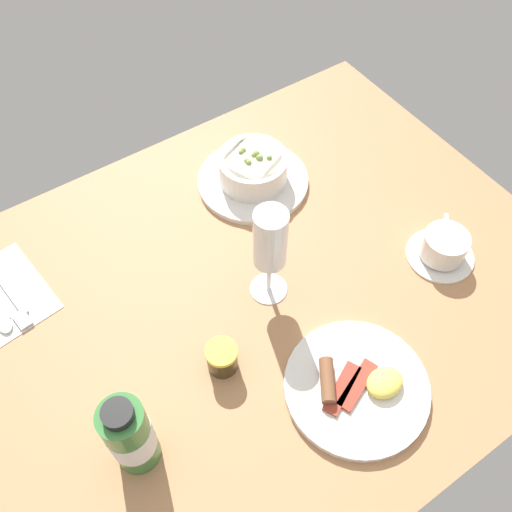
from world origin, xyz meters
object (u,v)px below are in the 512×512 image
Objects in this scene: cutlery_setting at (3,297)px; coffee_cup at (443,247)px; jam_jar at (222,358)px; wine_glass at (270,243)px; breakfast_plate at (357,386)px; porridge_bowl at (253,171)px; sauce_bottle_green at (130,435)px.

coffee_cup reaches higher than cutlery_setting.
jam_jar is at bearing -4.82° from coffee_cup.
cutlery_setting is 0.97× the size of wine_glass.
wine_glass is 25.88cm from breakfast_plate.
coffee_cup is at bearing 152.71° from cutlery_setting.
coffee_cup is at bearing 118.27° from porridge_bowl.
breakfast_plate is at bearing 130.58° from cutlery_setting.
breakfast_plate is at bearing 135.49° from jam_jar.
porridge_bowl is 55.74cm from sauce_bottle_green.
cutlery_setting is 3.67× the size of jam_jar.
cutlery_setting is 61.53cm from breakfast_plate.
coffee_cup reaches higher than breakfast_plate.
breakfast_plate is (-40.02, 46.73, 0.70)cm from cutlery_setting.
coffee_cup is at bearing 159.01° from wine_glass.
breakfast_plate is (28.83, 11.21, -1.77)cm from coffee_cup.
wine_glass reaches higher than porridge_bowl.
sauce_bottle_green is at bearing 39.12° from porridge_bowl.
sauce_bottle_green is (43.09, 35.04, 4.69)cm from porridge_bowl.
cutlery_setting is at bearing -78.35° from sauce_bottle_green.
sauce_bottle_green is 0.76× the size of breakfast_plate.
porridge_bowl is 46.31cm from breakfast_plate.
wine_glass reaches higher than coffee_cup.
coffee_cup is at bearing -178.84° from sauce_bottle_green.
porridge_bowl is 1.09× the size of wine_glass.
porridge_bowl is 50.79cm from cutlery_setting.
sauce_bottle_green is at bearing 101.65° from cutlery_setting.
sauce_bottle_green is (61.27, 1.24, 5.20)cm from coffee_cup.
coffee_cup is (-68.85, 35.52, 2.47)cm from cutlery_setting.
porridge_bowl is 1.29× the size of sauce_bottle_green.
coffee_cup is at bearing 175.18° from jam_jar.
coffee_cup is 30.98cm from breakfast_plate.
jam_jar is 0.31× the size of sauce_bottle_green.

